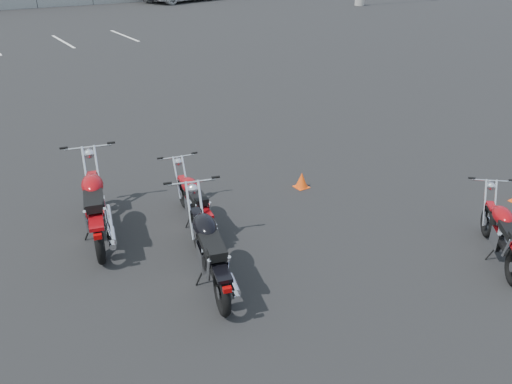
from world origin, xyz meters
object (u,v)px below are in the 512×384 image
motorcycle_front_red (96,206)px  motorcycle_second_black (209,249)px  motorcycle_rear_red (503,234)px  motorcycle_third_red (194,201)px

motorcycle_front_red → motorcycle_second_black: 2.18m
motorcycle_second_black → motorcycle_rear_red: size_ratio=1.34×
motorcycle_front_red → motorcycle_third_red: motorcycle_front_red is taller
motorcycle_front_red → motorcycle_rear_red: size_ratio=1.44×
motorcycle_front_red → motorcycle_third_red: (1.42, -0.51, -0.11)m
motorcycle_second_black → motorcycle_third_red: motorcycle_second_black is taller
motorcycle_front_red → motorcycle_second_black: bearing=-65.4°
motorcycle_second_black → motorcycle_third_red: size_ratio=1.18×
motorcycle_second_black → motorcycle_rear_red: 4.21m
motorcycle_front_red → motorcycle_second_black: (0.91, -1.98, -0.03)m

